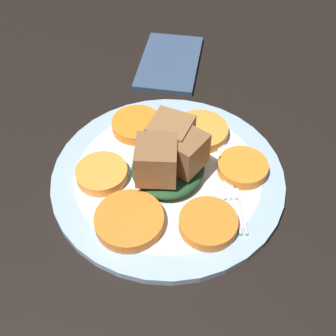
% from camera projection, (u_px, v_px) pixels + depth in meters
% --- Properties ---
extents(table_slab, '(1.20, 1.20, 0.02)m').
position_uv_depth(table_slab, '(168.00, 184.00, 0.55)').
color(table_slab, black).
rests_on(table_slab, ground).
extents(plate, '(0.30, 0.30, 0.01)m').
position_uv_depth(plate, '(168.00, 176.00, 0.54)').
color(plate, '#99B7D1').
rests_on(plate, table_slab).
extents(carrot_slice_0, '(0.07, 0.07, 0.01)m').
position_uv_depth(carrot_slice_0, '(201.00, 131.00, 0.58)').
color(carrot_slice_0, orange).
rests_on(carrot_slice_0, plate).
extents(carrot_slice_1, '(0.07, 0.07, 0.01)m').
position_uv_depth(carrot_slice_1, '(137.00, 125.00, 0.58)').
color(carrot_slice_1, orange).
rests_on(carrot_slice_1, plate).
extents(carrot_slice_2, '(0.06, 0.06, 0.01)m').
position_uv_depth(carrot_slice_2, '(102.00, 174.00, 0.53)').
color(carrot_slice_2, orange).
rests_on(carrot_slice_2, plate).
extents(carrot_slice_3, '(0.08, 0.08, 0.01)m').
position_uv_depth(carrot_slice_3, '(129.00, 220.00, 0.48)').
color(carrot_slice_3, orange).
rests_on(carrot_slice_3, plate).
extents(carrot_slice_4, '(0.07, 0.07, 0.01)m').
position_uv_depth(carrot_slice_4, '(208.00, 223.00, 0.48)').
color(carrot_slice_4, orange).
rests_on(carrot_slice_4, plate).
extents(carrot_slice_5, '(0.06, 0.06, 0.01)m').
position_uv_depth(carrot_slice_5, '(243.00, 167.00, 0.53)').
color(carrot_slice_5, orange).
rests_on(carrot_slice_5, plate).
extents(center_pile, '(0.10, 0.10, 0.07)m').
position_uv_depth(center_pile, '(169.00, 156.00, 0.51)').
color(center_pile, '#1E4723').
rests_on(center_pile, plate).
extents(fork, '(0.19, 0.06, 0.00)m').
position_uv_depth(fork, '(226.00, 173.00, 0.53)').
color(fork, silver).
rests_on(fork, plate).
extents(napkin, '(0.16, 0.10, 0.01)m').
position_uv_depth(napkin, '(170.00, 62.00, 0.71)').
color(napkin, '#334766').
rests_on(napkin, table_slab).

